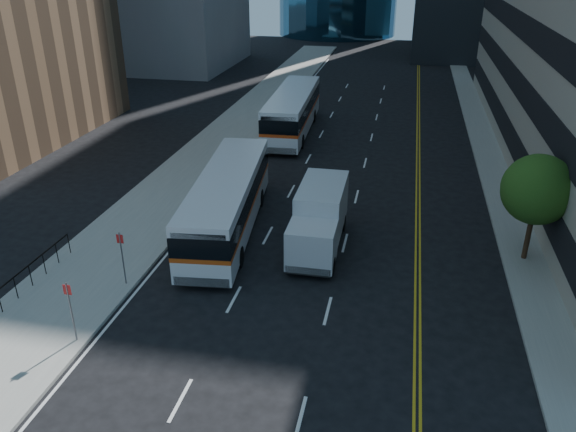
{
  "coord_description": "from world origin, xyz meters",
  "views": [
    {
      "loc": [
        2.85,
        -16.97,
        13.34
      ],
      "look_at": [
        -1.74,
        4.73,
        2.8
      ],
      "focal_mm": 35.0,
      "sensor_mm": 36.0,
      "label": 1
    }
  ],
  "objects_px": {
    "bus_front": "(228,201)",
    "box_truck": "(319,218)",
    "street_tree": "(538,190)",
    "bus_rear": "(293,111)"
  },
  "relations": [
    {
      "from": "bus_front",
      "to": "bus_rear",
      "type": "height_order",
      "value": "bus_rear"
    },
    {
      "from": "bus_front",
      "to": "box_truck",
      "type": "relative_size",
      "value": 1.96
    },
    {
      "from": "box_truck",
      "to": "bus_rear",
      "type": "bearing_deg",
      "value": 104.91
    },
    {
      "from": "bus_front",
      "to": "bus_rear",
      "type": "xyz_separation_m",
      "value": [
        -0.2,
        17.77,
        0.09
      ]
    },
    {
      "from": "bus_front",
      "to": "box_truck",
      "type": "height_order",
      "value": "bus_front"
    },
    {
      "from": "street_tree",
      "to": "box_truck",
      "type": "distance_m",
      "value": 9.97
    },
    {
      "from": "box_truck",
      "to": "street_tree",
      "type": "bearing_deg",
      "value": 3.69
    },
    {
      "from": "bus_rear",
      "to": "box_truck",
      "type": "height_order",
      "value": "bus_rear"
    },
    {
      "from": "street_tree",
      "to": "box_truck",
      "type": "height_order",
      "value": "street_tree"
    },
    {
      "from": "bus_rear",
      "to": "street_tree",
      "type": "bearing_deg",
      "value": -52.89
    }
  ]
}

